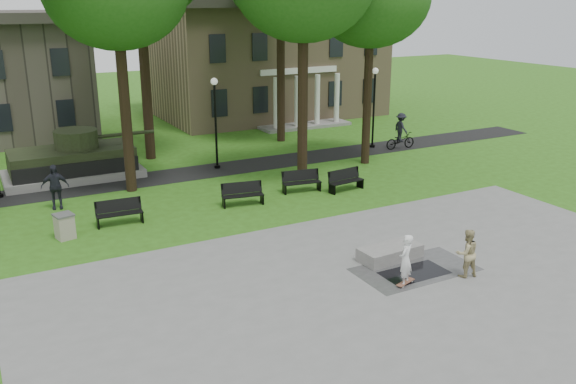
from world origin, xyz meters
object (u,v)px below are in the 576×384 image
friend_watching (467,253)px  cyclist (401,134)px  concrete_block (390,253)px  park_bench_0 (119,212)px  skateboarder (406,260)px  trash_bin (65,226)px

friend_watching → cyclist: cyclist is taller
concrete_block → cyclist: cyclist is taller
friend_watching → cyclist: (9.19, 15.01, 0.06)m
cyclist → park_bench_0: cyclist is taller
friend_watching → park_bench_0: (-8.61, 10.08, -0.30)m
skateboarder → cyclist: bearing=-159.8°
skateboarder → friend_watching: size_ratio=1.03×
cyclist → park_bench_0: bearing=108.1°
concrete_block → skateboarder: bearing=-114.2°
skateboarder → concrete_block: bearing=-146.3°
friend_watching → park_bench_0: friend_watching is taller
skateboarder → cyclist: cyclist is taller
skateboarder → park_bench_0: size_ratio=0.90×
cyclist → trash_bin: bearing=108.0°
concrete_block → park_bench_0: (-7.33, 7.84, 0.28)m
cyclist → trash_bin: (-19.95, -5.50, -0.39)m
concrete_block → trash_bin: 11.94m
skateboarder → trash_bin: bearing=-78.3°
friend_watching → park_bench_0: size_ratio=0.87×
concrete_block → skateboarder: size_ratio=1.33×
concrete_block → park_bench_0: 10.73m
concrete_block → skateboarder: skateboarder is taller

